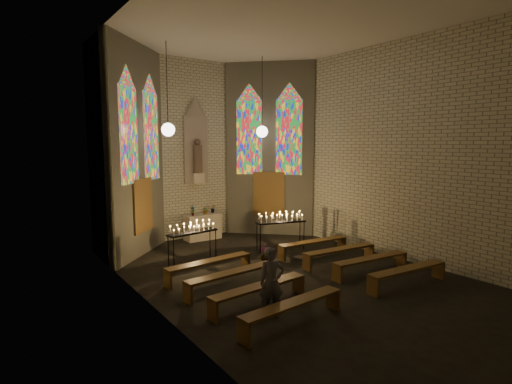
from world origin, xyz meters
TOP-DOWN VIEW (x-y plane):
  - floor at (0.00, 0.00)m, footprint 12.00×12.00m
  - room at (-0.00, 3.37)m, footprint 8.22×12.43m
  - altar at (0.00, 5.45)m, footprint 1.40×0.60m
  - flower_vase_left at (-0.45, 5.38)m, footprint 0.21×0.17m
  - flower_vase_center at (0.10, 5.37)m, footprint 0.37×0.35m
  - flower_vase_right at (0.52, 5.53)m, footprint 0.20×0.17m
  - aisle_flower_pot at (0.20, 1.59)m, footprint 0.35×0.35m
  - votive_stand_left at (-1.69, 2.88)m, footprint 1.72×0.62m
  - votive_stand_right at (1.50, 2.42)m, footprint 1.82×0.88m
  - pew_left_0 at (-1.98, 1.26)m, footprint 2.66×0.57m
  - pew_right_0 at (1.98, 1.26)m, footprint 2.66×0.57m
  - pew_left_1 at (-1.98, 0.06)m, footprint 2.66×0.57m
  - pew_right_1 at (1.98, 0.06)m, footprint 2.66×0.57m
  - pew_left_2 at (-1.98, -1.14)m, footprint 2.66×0.57m
  - pew_right_2 at (1.98, -1.14)m, footprint 2.66×0.57m
  - pew_left_3 at (-1.98, -2.34)m, footprint 2.66×0.57m
  - pew_right_3 at (1.98, -2.34)m, footprint 2.66×0.57m
  - visitor at (-2.07, -1.72)m, footprint 0.64×0.52m

SIDE VIEW (x-z plane):
  - floor at x=0.00m, z-range 0.00..0.00m
  - aisle_flower_pot at x=0.20m, z-range 0.00..0.47m
  - pew_left_0 at x=-1.98m, z-range 0.16..0.66m
  - pew_right_0 at x=1.98m, z-range 0.16..0.66m
  - pew_left_1 at x=-1.98m, z-range 0.16..0.66m
  - pew_right_1 at x=1.98m, z-range 0.16..0.66m
  - pew_left_2 at x=-1.98m, z-range 0.16..0.66m
  - pew_right_2 at x=1.98m, z-range 0.16..0.66m
  - pew_left_3 at x=-1.98m, z-range 0.16..0.66m
  - pew_right_3 at x=1.98m, z-range 0.16..0.66m
  - altar at x=0.00m, z-range 0.00..1.00m
  - visitor at x=-2.07m, z-range 0.00..1.53m
  - votive_stand_left at x=-1.69m, z-range 0.44..1.68m
  - votive_stand_right at x=1.50m, z-range 0.47..1.76m
  - flower_vase_center at x=0.10m, z-range 1.00..1.33m
  - flower_vase_right at x=0.52m, z-range 1.00..1.35m
  - flower_vase_left at x=-0.45m, z-range 1.00..1.36m
  - room at x=0.00m, z-range 0.21..7.22m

